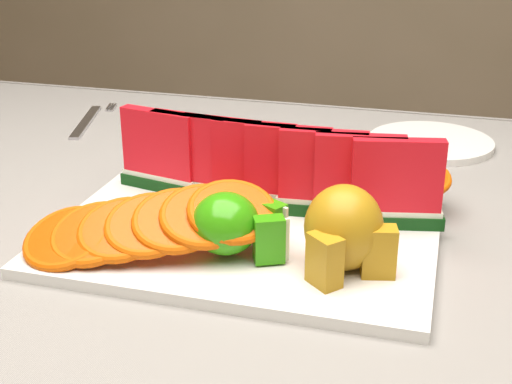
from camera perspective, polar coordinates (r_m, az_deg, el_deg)
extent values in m
cube|color=#453117|center=(0.82, -6.75, -3.83)|extent=(1.40, 0.90, 0.03)
cube|color=slate|center=(0.81, -6.81, -2.63)|extent=(1.52, 1.02, 0.01)
cube|color=slate|center=(1.30, 1.84, 2.93)|extent=(1.52, 0.01, 0.20)
cube|color=silver|center=(0.76, -0.80, -3.26)|extent=(0.40, 0.30, 0.01)
ellipsoid|color=#217E17|center=(0.69, -2.46, -2.52)|extent=(0.07, 0.07, 0.06)
cube|color=#217E17|center=(0.68, 1.05, -3.82)|extent=(0.03, 0.03, 0.05)
cube|color=beige|center=(0.68, 1.54, -3.88)|extent=(0.03, 0.01, 0.04)
cube|color=#217E17|center=(0.71, 1.21, -2.54)|extent=(0.03, 0.03, 0.05)
cube|color=beige|center=(0.71, 1.68, -2.59)|extent=(0.03, 0.02, 0.04)
ellipsoid|color=#B3680B|center=(0.67, 7.02, -2.85)|extent=(0.10, 0.10, 0.08)
cube|color=#B3680B|center=(0.65, 5.51, -5.51)|extent=(0.04, 0.04, 0.05)
cube|color=#B3680B|center=(0.67, 9.79, -4.77)|extent=(0.04, 0.03, 0.05)
cylinder|color=silver|center=(1.08, 13.79, 3.89)|extent=(0.22, 0.22, 0.01)
cube|color=silver|center=(1.18, -13.45, 5.47)|extent=(0.06, 0.17, 0.00)
cube|color=silver|center=(1.26, -11.72, 6.66)|extent=(0.01, 0.04, 0.00)
cube|color=silver|center=(1.26, -11.51, 6.65)|extent=(0.01, 0.04, 0.00)
cube|color=silver|center=(1.25, -11.31, 6.64)|extent=(0.01, 0.04, 0.00)
cube|color=#103F0C|center=(0.86, -7.62, 0.66)|extent=(0.11, 0.04, 0.01)
cube|color=silver|center=(0.86, -7.65, 1.28)|extent=(0.10, 0.04, 0.01)
cube|color=#CA0005|center=(0.85, -7.80, 3.93)|extent=(0.10, 0.04, 0.08)
cube|color=#103F0C|center=(0.85, -5.23, 0.29)|extent=(0.11, 0.04, 0.01)
cube|color=silver|center=(0.84, -5.26, 0.92)|extent=(0.10, 0.03, 0.01)
cube|color=#CA0005|center=(0.83, -5.36, 3.61)|extent=(0.10, 0.03, 0.08)
cube|color=#103F0C|center=(0.83, -2.75, -0.11)|extent=(0.11, 0.03, 0.01)
cube|color=silver|center=(0.83, -2.76, 0.53)|extent=(0.10, 0.03, 0.01)
cube|color=#CA0005|center=(0.81, -2.82, 3.28)|extent=(0.10, 0.02, 0.08)
cube|color=#103F0C|center=(0.82, -0.17, -0.51)|extent=(0.11, 0.02, 0.01)
cube|color=silver|center=(0.81, -0.17, 0.14)|extent=(0.10, 0.02, 0.01)
cube|color=#CA0005|center=(0.80, -0.18, 2.93)|extent=(0.10, 0.02, 0.08)
cube|color=#103F0C|center=(0.80, 2.49, -0.93)|extent=(0.11, 0.02, 0.01)
cube|color=silver|center=(0.80, 2.51, -0.28)|extent=(0.10, 0.02, 0.01)
cube|color=#CA0005|center=(0.78, 2.56, 2.55)|extent=(0.10, 0.02, 0.08)
cube|color=#103F0C|center=(0.79, 5.24, -1.37)|extent=(0.11, 0.03, 0.01)
cube|color=silver|center=(0.79, 5.27, -0.70)|extent=(0.10, 0.03, 0.01)
cube|color=#CA0005|center=(0.77, 5.38, 2.16)|extent=(0.10, 0.02, 0.08)
cube|color=#103F0C|center=(0.78, 8.06, -1.80)|extent=(0.11, 0.04, 0.01)
cube|color=silver|center=(0.78, 8.10, -1.13)|extent=(0.10, 0.03, 0.01)
cube|color=#CA0005|center=(0.76, 8.27, 1.75)|extent=(0.10, 0.03, 0.08)
cube|color=#103F0C|center=(0.77, 10.94, -2.25)|extent=(0.11, 0.04, 0.01)
cube|color=silver|center=(0.77, 11.00, -1.57)|extent=(0.10, 0.04, 0.01)
cube|color=#CA0005|center=(0.75, 11.23, 1.33)|extent=(0.10, 0.04, 0.08)
cylinder|color=orange|center=(0.73, -14.88, -3.56)|extent=(0.09, 0.09, 0.04)
torus|color=#B11B00|center=(0.73, -14.88, -3.56)|extent=(0.11, 0.10, 0.04)
cylinder|color=orange|center=(0.72, -12.81, -3.25)|extent=(0.09, 0.08, 0.04)
torus|color=#B11B00|center=(0.72, -12.81, -3.25)|extent=(0.10, 0.10, 0.04)
cylinder|color=orange|center=(0.71, -10.69, -2.93)|extent=(0.08, 0.08, 0.04)
torus|color=#B11B00|center=(0.71, -10.69, -2.93)|extent=(0.09, 0.09, 0.04)
cylinder|color=orange|center=(0.71, -8.54, -2.59)|extent=(0.09, 0.09, 0.04)
torus|color=#B11B00|center=(0.71, -8.54, -2.59)|extent=(0.10, 0.10, 0.04)
cylinder|color=orange|center=(0.70, -6.36, -2.25)|extent=(0.10, 0.10, 0.04)
torus|color=#B11B00|center=(0.70, -6.36, -2.25)|extent=(0.11, 0.11, 0.04)
cylinder|color=orange|center=(0.70, -4.15, -1.90)|extent=(0.10, 0.10, 0.04)
torus|color=#B11B00|center=(0.70, -4.15, -1.90)|extent=(0.12, 0.12, 0.04)
cylinder|color=orange|center=(0.70, -1.92, -1.54)|extent=(0.11, 0.11, 0.04)
torus|color=#B11B00|center=(0.70, -1.92, -1.54)|extent=(0.12, 0.12, 0.04)
cylinder|color=orange|center=(0.90, -5.77, 2.06)|extent=(0.07, 0.06, 0.02)
torus|color=#B11B00|center=(0.90, -5.77, 2.06)|extent=(0.07, 0.07, 0.03)
cylinder|color=orange|center=(0.88, -2.86, 1.95)|extent=(0.07, 0.07, 0.02)
torus|color=#B11B00|center=(0.88, -2.86, 1.95)|extent=(0.08, 0.08, 0.03)
cylinder|color=orange|center=(0.87, 0.15, 1.84)|extent=(0.08, 0.08, 0.02)
torus|color=#B11B00|center=(0.87, 0.15, 1.84)|extent=(0.09, 0.08, 0.03)
cylinder|color=orange|center=(0.85, 3.26, 1.71)|extent=(0.08, 0.08, 0.02)
torus|color=#B11B00|center=(0.85, 3.26, 1.71)|extent=(0.09, 0.09, 0.03)
cylinder|color=orange|center=(0.85, 6.44, 1.58)|extent=(0.08, 0.08, 0.02)
torus|color=#B11B00|center=(0.85, 6.44, 1.58)|extent=(0.09, 0.09, 0.03)
cylinder|color=orange|center=(0.84, 9.68, 1.44)|extent=(0.09, 0.09, 0.02)
torus|color=#B11B00|center=(0.84, 9.68, 1.44)|extent=(0.10, 0.10, 0.03)
cylinder|color=orange|center=(0.83, 12.96, 1.29)|extent=(0.09, 0.09, 0.02)
torus|color=#B11B00|center=(0.83, 12.96, 1.29)|extent=(0.10, 0.10, 0.03)
ellipsoid|color=#E96200|center=(0.78, -6.97, -1.43)|extent=(0.04, 0.02, 0.02)
ellipsoid|color=#E96200|center=(0.78, -4.57, -1.17)|extent=(0.03, 0.04, 0.02)
ellipsoid|color=#E96200|center=(0.78, -4.25, -1.41)|extent=(0.04, 0.04, 0.02)
ellipsoid|color=#E96200|center=(0.78, -2.17, -1.09)|extent=(0.04, 0.03, 0.02)
ellipsoid|color=#E96200|center=(0.77, 0.40, -1.65)|extent=(0.04, 0.04, 0.02)
ellipsoid|color=#E96200|center=(0.75, 0.26, -2.32)|extent=(0.04, 0.03, 0.02)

